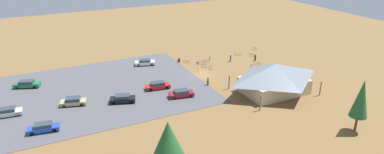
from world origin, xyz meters
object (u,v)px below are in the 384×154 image
object	(u,v)px
bicycle_green_front_row	(210,58)
visitor_by_pavilion	(208,81)
bicycle_black_lone_west	(252,66)
car_maroon_far_end	(181,93)
car_tan_inner_stall	(73,101)
pine_midwest	(361,99)
bicycle_green_mid_cluster	(186,62)
trash_bin	(179,60)
bicycle_purple_yard_front	(258,63)
car_red_back_corner	(158,85)
bicycle_white_edge_north	(211,68)
bicycle_silver_yard_right	(204,66)
bicycle_blue_yard_center	(255,49)
lot_sign	(197,65)
visitor_near_lot	(255,57)
bicycle_teal_edge_south	(206,61)
bicycle_red_yard_left	(252,55)
car_black_mid_lot	(123,99)
car_white_end_stall	(145,62)
bicycle_yellow_near_porch	(238,54)
bicycle_orange_by_bin	(200,63)
pine_center	(168,139)
bike_pavilion	(275,77)
visitor_at_bikes	(231,58)
car_silver_second_row	(7,112)
car_blue_near_entry	(43,128)

from	to	relation	value
bicycle_green_front_row	visitor_by_pavilion	xyz separation A→B (m)	(7.68, 13.12, 0.57)
bicycle_black_lone_west	car_maroon_far_end	bearing A→B (deg)	18.43
bicycle_black_lone_west	car_tan_inner_stall	distance (m)	38.63
bicycle_black_lone_west	visitor_by_pavilion	world-z (taller)	visitor_by_pavilion
pine_midwest	bicycle_green_mid_cluster	xyz separation A→B (m)	(10.06, -38.28, -5.02)
trash_bin	bicycle_purple_yard_front	distance (m)	18.22
trash_bin	car_red_back_corner	size ratio (longest dim) A/B	0.18
bicycle_green_mid_cluster	car_maroon_far_end	xyz separation A→B (m)	(8.62, 16.01, 0.38)
bicycle_white_edge_north	bicycle_silver_yard_right	bearing A→B (deg)	-67.41
trash_bin	bicycle_blue_yard_center	size ratio (longest dim) A/B	0.52
lot_sign	visitor_near_lot	xyz separation A→B (m)	(-15.42, -0.06, -0.56)
bicycle_black_lone_west	bicycle_teal_edge_south	distance (m)	10.57
bicycle_red_yard_left	car_black_mid_lot	bearing A→B (deg)	16.83
bicycle_blue_yard_center	visitor_near_lot	xyz separation A→B (m)	(4.80, 6.81, 0.46)
trash_bin	car_white_end_stall	bearing A→B (deg)	-9.73
bicycle_white_edge_north	bicycle_blue_yard_center	world-z (taller)	bicycle_blue_yard_center
bicycle_yellow_near_porch	car_red_back_corner	size ratio (longest dim) A/B	0.28
bicycle_orange_by_bin	lot_sign	bearing A→B (deg)	53.93
bicycle_teal_edge_south	car_tan_inner_stall	xyz separation A→B (m)	(31.04, 8.88, 0.39)
pine_center	bicycle_blue_yard_center	world-z (taller)	pine_center
bicycle_red_yard_left	bicycle_purple_yard_front	xyz separation A→B (m)	(2.43, 5.56, 0.00)
bike_pavilion	bicycle_yellow_near_porch	xyz separation A→B (m)	(-5.72, -20.97, -2.79)
bike_pavilion	visitor_at_bikes	distance (m)	18.50
bicycle_red_yard_left	visitor_at_bikes	world-z (taller)	visitor_at_bikes
bicycle_purple_yard_front	bike_pavilion	bearing A→B (deg)	65.10
trash_bin	bicycle_green_front_row	world-z (taller)	trash_bin
bicycle_silver_yard_right	car_black_mid_lot	bearing A→B (deg)	23.51
bike_pavilion	bicycle_white_edge_north	distance (m)	16.68
bicycle_green_mid_cluster	car_silver_second_row	world-z (taller)	car_silver_second_row
bicycle_orange_by_bin	bicycle_teal_edge_south	world-z (taller)	bicycle_orange_by_bin
pine_midwest	bicycle_yellow_near_porch	distance (m)	38.02
bicycle_silver_yard_right	car_maroon_far_end	world-z (taller)	car_maroon_far_end
pine_midwest	bicycle_white_edge_north	distance (m)	33.41
bicycle_black_lone_west	bicycle_silver_yard_right	bearing A→B (deg)	-27.68
bicycle_black_lone_west	bicycle_green_mid_cluster	bearing A→B (deg)	-38.05
car_blue_near_entry	car_tan_inner_stall	bearing A→B (deg)	-126.72
lot_sign	bicycle_orange_by_bin	distance (m)	4.42
bicycle_black_lone_west	car_white_end_stall	bearing A→B (deg)	-30.08
bike_pavilion	car_silver_second_row	distance (m)	46.55
bicycle_teal_edge_south	car_black_mid_lot	bearing A→B (deg)	26.81
bicycle_green_front_row	visitor_at_bikes	distance (m)	4.99
car_red_back_corner	lot_sign	bearing A→B (deg)	-155.31
visitor_at_bikes	bicycle_purple_yard_front	bearing A→B (deg)	131.00
bicycle_silver_yard_right	visitor_at_bikes	xyz separation A→B (m)	(-7.49, -0.80, 0.53)
visitor_near_lot	bicycle_purple_yard_front	bearing A→B (deg)	64.84
bike_pavilion	lot_sign	xyz separation A→B (m)	(7.92, -16.06, -1.74)
car_silver_second_row	visitor_near_lot	size ratio (longest dim) A/B	2.85
bicycle_purple_yard_front	bicycle_black_lone_west	bearing A→B (deg)	20.43
bicycle_orange_by_bin	car_blue_near_entry	distance (m)	38.07
bicycle_orange_by_bin	bicycle_silver_yard_right	xyz separation A→B (m)	(0.15, 2.08, -0.02)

